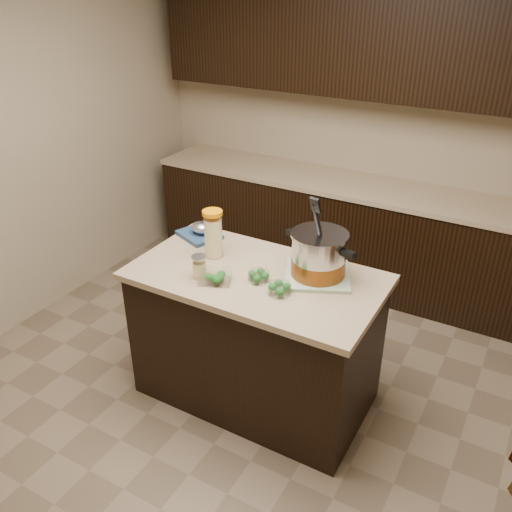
{
  "coord_description": "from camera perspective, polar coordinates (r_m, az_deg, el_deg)",
  "views": [
    {
      "loc": [
        1.34,
        -2.36,
        2.48
      ],
      "look_at": [
        0.0,
        0.0,
        1.02
      ],
      "focal_mm": 38.0,
      "sensor_mm": 36.0,
      "label": 1
    }
  ],
  "objects": [
    {
      "name": "broccoli_tub_left",
      "position": [
        3.06,
        0.29,
        -2.17
      ],
      "size": [
        0.13,
        0.13,
        0.06
      ],
      "rotation": [
        0.0,
        0.0,
        -0.08
      ],
      "color": "silver",
      "rests_on": "island"
    },
    {
      "name": "mason_jar",
      "position": [
        3.09,
        -5.98,
        -1.19
      ],
      "size": [
        0.11,
        0.11,
        0.14
      ],
      "rotation": [
        0.0,
        0.0,
        0.31
      ],
      "color": "#DECB88",
      "rests_on": "island"
    },
    {
      "name": "broccoli_tub_right",
      "position": [
        2.94,
        2.47,
        -3.51
      ],
      "size": [
        0.16,
        0.16,
        0.06
      ],
      "rotation": [
        0.0,
        0.0,
        0.3
      ],
      "color": "silver",
      "rests_on": "island"
    },
    {
      "name": "stock_pot",
      "position": [
        3.07,
        6.6,
        -0.1
      ],
      "size": [
        0.45,
        0.39,
        0.46
      ],
      "rotation": [
        0.0,
        0.0,
        -0.22
      ],
      "color": "#B7B7BC",
      "rests_on": "dish_towel"
    },
    {
      "name": "dish_towel",
      "position": [
        3.13,
        6.48,
        -2.01
      ],
      "size": [
        0.48,
        0.48,
        0.02
      ],
      "primitive_type": "cube",
      "rotation": [
        0.0,
        0.0,
        0.43
      ],
      "color": "#5A865B",
      "rests_on": "island"
    },
    {
      "name": "blue_tray",
      "position": [
        3.57,
        -5.91,
        2.52
      ],
      "size": [
        0.33,
        0.3,
        0.1
      ],
      "rotation": [
        0.0,
        0.0,
        -0.38
      ],
      "color": "navy",
      "rests_on": "island"
    },
    {
      "name": "broccoli_tub_rect",
      "position": [
        3.06,
        -4.34,
        -2.22
      ],
      "size": [
        0.22,
        0.19,
        0.07
      ],
      "rotation": [
        0.0,
        0.0,
        0.41
      ],
      "color": "silver",
      "rests_on": "island"
    },
    {
      "name": "back_cabinets",
      "position": [
        4.57,
        10.93,
        8.11
      ],
      "size": [
        3.6,
        0.63,
        2.33
      ],
      "color": "black",
      "rests_on": "ground"
    },
    {
      "name": "island",
      "position": [
        3.38,
        0.0,
        -8.5
      ],
      "size": [
        1.46,
        0.81,
        0.9
      ],
      "color": "black",
      "rests_on": "ground"
    },
    {
      "name": "ground_plane",
      "position": [
        3.67,
        0.0,
        -14.17
      ],
      "size": [
        4.0,
        4.0,
        0.0
      ],
      "primitive_type": "plane",
      "color": "brown",
      "rests_on": "ground"
    },
    {
      "name": "room_shell",
      "position": [
        2.81,
        0.0,
        12.56
      ],
      "size": [
        4.04,
        4.04,
        2.72
      ],
      "color": "tan",
      "rests_on": "ground"
    },
    {
      "name": "lemonade_pitcher",
      "position": [
        3.28,
        -4.52,
        2.17
      ],
      "size": [
        0.15,
        0.15,
        0.29
      ],
      "rotation": [
        0.0,
        0.0,
        0.23
      ],
      "color": "#DECB88",
      "rests_on": "island"
    }
  ]
}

